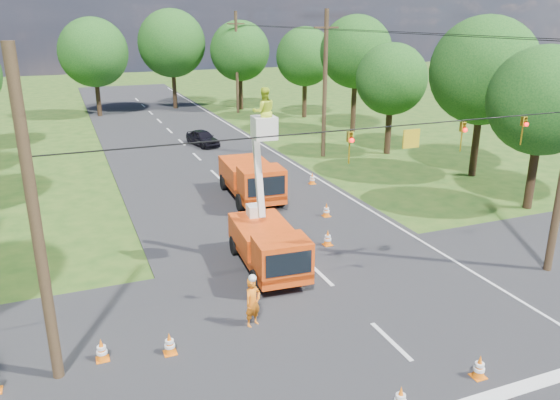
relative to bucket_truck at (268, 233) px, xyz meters
name	(u,v)px	position (x,y,z in m)	size (l,w,h in m)	color
ground	(216,175)	(1.69, 13.81, -1.57)	(140.00, 140.00, 0.00)	#234B16
road_main	(216,175)	(1.69, 13.81, -1.57)	(12.00, 100.00, 0.06)	black
road_cross	(358,311)	(1.69, -4.19, -1.57)	(56.00, 10.00, 0.07)	black
edge_line	(297,167)	(7.29, 13.81, -1.57)	(0.12, 90.00, 0.02)	silver
bucket_truck	(268,233)	(0.00, 0.00, 0.00)	(2.43, 5.44, 7.09)	#F24711
second_truck	(252,179)	(2.25, 8.48, -0.39)	(2.73, 6.18, 2.26)	#F24711
ground_worker	(253,303)	(-1.92, -3.69, -0.73)	(0.61, 0.40, 1.68)	orange
distant_car	(203,138)	(3.01, 22.22, -0.95)	(1.45, 3.59, 1.22)	black
traffic_cone_0	(400,399)	(0.21, -8.88, -1.21)	(0.38, 0.38, 0.71)	orange
traffic_cone_1	(479,367)	(2.98, -8.58, -1.21)	(0.38, 0.38, 0.71)	orange
traffic_cone_2	(328,238)	(3.24, 1.24, -1.21)	(0.38, 0.38, 0.71)	orange
traffic_cone_3	(326,210)	(4.80, 4.50, -1.21)	(0.38, 0.38, 0.71)	orange
traffic_cone_4	(170,344)	(-4.73, -4.27, -1.21)	(0.38, 0.38, 0.71)	orange
traffic_cone_5	(102,350)	(-6.62, -3.85, -1.21)	(0.38, 0.38, 0.71)	orange
traffic_cone_7	(312,179)	(6.51, 9.80, -1.21)	(0.38, 0.38, 0.71)	orange
pole_right_mid	(325,84)	(10.19, 15.81, 3.54)	(1.80, 0.30, 10.00)	#4C3823
pole_right_far	(237,62)	(10.19, 35.81, 3.54)	(1.80, 0.30, 10.00)	#4C3823
pole_left	(36,226)	(-7.81, -4.19, 2.93)	(0.30, 0.30, 9.00)	#4C3823
signal_span	(428,136)	(3.91, -4.20, 4.31)	(18.00, 0.29, 1.07)	black
tree_right_a	(543,101)	(15.19, 1.81, 4.00)	(5.40, 5.40, 8.28)	#382616
tree_right_b	(484,71)	(16.69, 7.81, 4.87)	(6.40, 6.40, 9.65)	#382616
tree_right_c	(392,79)	(14.89, 14.81, 3.75)	(5.00, 5.00, 7.83)	#382616
tree_right_d	(356,52)	(16.49, 22.81, 5.11)	(6.00, 6.00, 9.70)	#382616
tree_right_e	(305,57)	(15.49, 30.81, 4.25)	(5.60, 5.60, 8.63)	#382616
tree_far_a	(93,52)	(-3.31, 38.81, 4.62)	(6.60, 6.60, 9.50)	#382616
tree_far_b	(172,43)	(4.69, 40.81, 5.24)	(7.00, 7.00, 10.32)	#382616
tree_far_c	(240,51)	(11.19, 37.81, 4.50)	(6.20, 6.20, 9.18)	#382616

